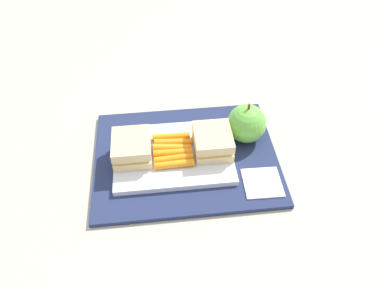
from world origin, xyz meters
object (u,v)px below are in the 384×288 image
(paper_napkin, at_px, (262,183))
(sandwich_half_right, at_px, (213,142))
(apple, at_px, (247,124))
(sandwich_half_left, at_px, (132,148))
(carrot_sticks_bundle, at_px, (173,150))
(food_tray, at_px, (173,155))

(paper_napkin, bearing_deg, sandwich_half_right, 134.18)
(sandwich_half_right, bearing_deg, apple, 26.84)
(sandwich_half_left, bearing_deg, sandwich_half_right, 0.00)
(carrot_sticks_bundle, height_order, paper_napkin, carrot_sticks_bundle)
(sandwich_half_left, relative_size, apple, 0.89)
(food_tray, distance_m, paper_napkin, 0.18)
(carrot_sticks_bundle, relative_size, paper_napkin, 1.26)
(sandwich_half_left, relative_size, paper_napkin, 1.14)
(food_tray, height_order, carrot_sticks_bundle, carrot_sticks_bundle)
(food_tray, height_order, apple, apple)
(sandwich_half_left, xyz_separation_m, paper_napkin, (0.24, -0.08, -0.03))
(sandwich_half_left, distance_m, paper_napkin, 0.25)
(sandwich_half_left, xyz_separation_m, sandwich_half_right, (0.16, 0.00, 0.00))
(food_tray, bearing_deg, sandwich_half_left, 180.00)
(carrot_sticks_bundle, distance_m, apple, 0.16)
(food_tray, relative_size, paper_napkin, 3.29)
(paper_napkin, bearing_deg, apple, 93.74)
(sandwich_half_right, height_order, apple, apple)
(sandwich_half_right, xyz_separation_m, carrot_sticks_bundle, (-0.08, 0.00, -0.02))
(paper_napkin, bearing_deg, carrot_sticks_bundle, 152.16)
(food_tray, xyz_separation_m, apple, (0.15, 0.04, 0.03))
(apple, distance_m, paper_napkin, 0.13)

